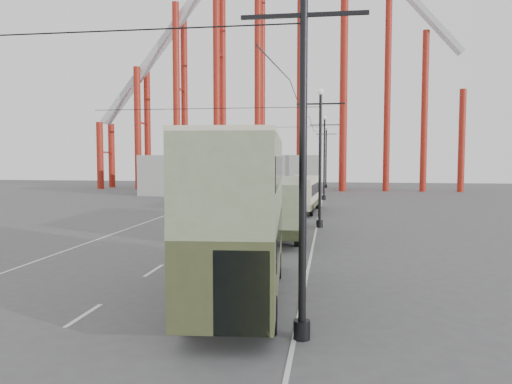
% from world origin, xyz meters
% --- Properties ---
extents(ground, '(160.00, 160.00, 0.00)m').
position_xyz_m(ground, '(0.00, 0.00, 0.00)').
color(ground, '#49494B').
rests_on(ground, ground).
extents(road_markings, '(12.52, 120.00, 0.01)m').
position_xyz_m(road_markings, '(-0.86, 19.70, 0.01)').
color(road_markings, silver).
rests_on(road_markings, ground).
extents(lamp_post_near, '(3.20, 0.44, 10.80)m').
position_xyz_m(lamp_post_near, '(5.60, -3.00, 7.86)').
color(lamp_post_near, black).
rests_on(lamp_post_near, ground).
extents(lamp_post_mid, '(3.20, 0.44, 9.32)m').
position_xyz_m(lamp_post_mid, '(5.60, 18.00, 4.68)').
color(lamp_post_mid, black).
rests_on(lamp_post_mid, ground).
extents(lamp_post_far, '(3.20, 0.44, 9.32)m').
position_xyz_m(lamp_post_far, '(5.60, 40.00, 4.68)').
color(lamp_post_far, black).
rests_on(lamp_post_far, ground).
extents(lamp_post_distant, '(3.20, 0.44, 9.32)m').
position_xyz_m(lamp_post_distant, '(5.60, 62.00, 4.68)').
color(lamp_post_distant, black).
rests_on(lamp_post_distant, ground).
extents(roller_coaster, '(52.95, 5.00, 55.48)m').
position_xyz_m(roller_coaster, '(-2.49, 56.89, 22.92)').
color(roller_coaster, maroon).
rests_on(roller_coaster, ground).
extents(fairground_shed, '(22.00, 10.00, 5.00)m').
position_xyz_m(fairground_shed, '(-6.00, 47.00, 2.50)').
color(fairground_shed, '#9B9B96').
rests_on(fairground_shed, ground).
extents(double_decker_bus, '(3.39, 10.38, 5.48)m').
position_xyz_m(double_decker_bus, '(3.36, 0.46, 3.07)').
color(double_decker_bus, '#383E21').
rests_on(double_decker_bus, ground).
extents(single_decker_green, '(3.45, 12.11, 3.38)m').
position_xyz_m(single_decker_green, '(3.11, 14.53, 1.91)').
color(single_decker_green, '#6A7A59').
rests_on(single_decker_green, ground).
extents(single_decker_cream, '(3.04, 9.83, 3.02)m').
position_xyz_m(single_decker_cream, '(3.89, 27.64, 1.70)').
color(single_decker_cream, beige).
rests_on(single_decker_cream, ground).
extents(pedestrian, '(0.79, 0.68, 1.83)m').
position_xyz_m(pedestrian, '(2.36, 6.84, 0.92)').
color(pedestrian, black).
rests_on(pedestrian, ground).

